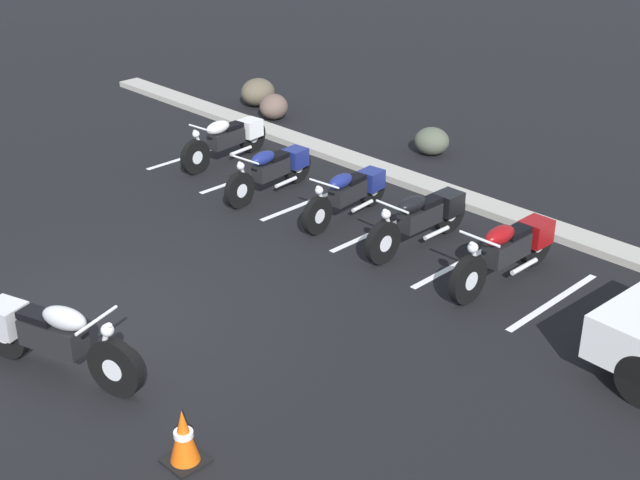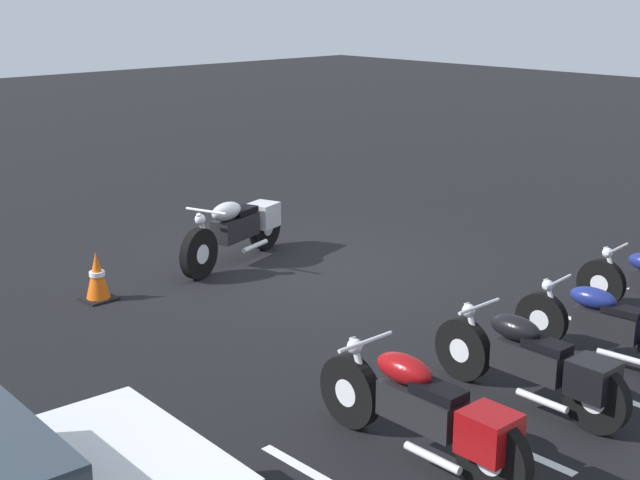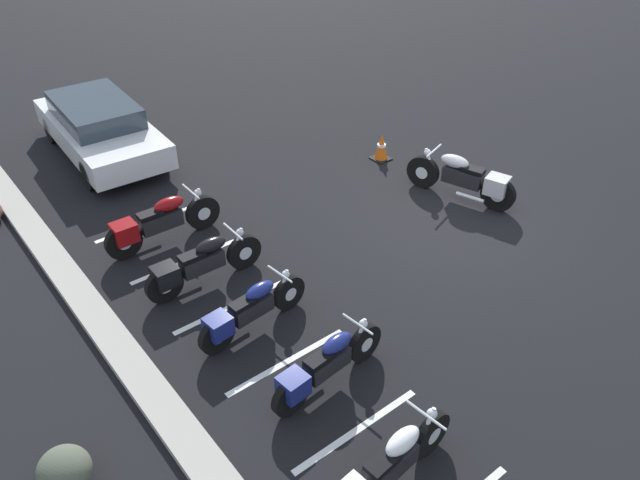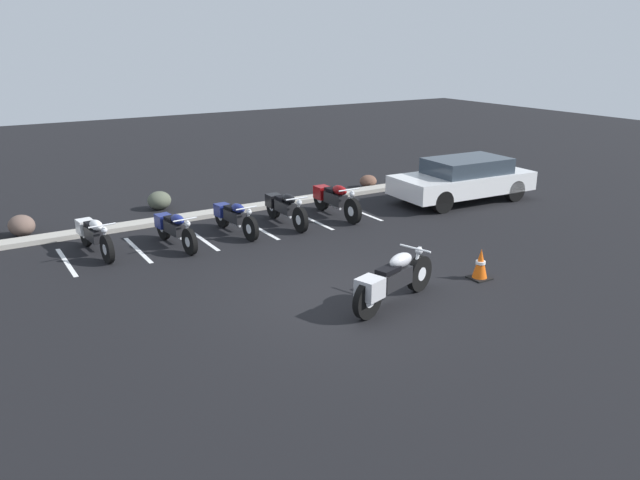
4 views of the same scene
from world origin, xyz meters
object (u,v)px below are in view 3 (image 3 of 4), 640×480
at_px(parked_bike_0, 387,468).
at_px(car_white, 100,127).
at_px(motorcycle_silver_featured, 466,178).
at_px(parked_bike_4, 158,223).
at_px(parked_bike_2, 248,311).
at_px(landscape_rock_1, 64,470).
at_px(parked_bike_1, 324,366).
at_px(traffic_cone, 381,147).
at_px(parked_bike_3, 199,264).

distance_m(parked_bike_0, car_white, 10.57).
height_order(motorcycle_silver_featured, parked_bike_0, motorcycle_silver_featured).
relative_size(parked_bike_4, car_white, 0.52).
xyz_separation_m(parked_bike_2, landscape_rock_1, (-0.88, 3.20, -0.16)).
distance_m(parked_bike_1, landscape_rock_1, 3.47).
xyz_separation_m(landscape_rock_1, traffic_cone, (3.84, -8.74, 0.04)).
relative_size(motorcycle_silver_featured, parked_bike_4, 1.01).
bearing_deg(motorcycle_silver_featured, landscape_rock_1, 81.78).
height_order(motorcycle_silver_featured, parked_bike_4, motorcycle_silver_featured).
relative_size(parked_bike_3, parked_bike_4, 0.95).
height_order(motorcycle_silver_featured, parked_bike_2, motorcycle_silver_featured).
bearing_deg(car_white, landscape_rock_1, -22.46).
xyz_separation_m(parked_bike_1, landscape_rock_1, (0.73, 3.39, -0.17)).
height_order(parked_bike_0, parked_bike_3, parked_bike_3).
relative_size(parked_bike_4, traffic_cone, 3.58).
relative_size(parked_bike_0, parked_bike_4, 0.92).
distance_m(parked_bike_1, parked_bike_3, 3.09).
xyz_separation_m(car_white, landscape_rock_1, (-8.08, 3.83, -0.42)).
bearing_deg(landscape_rock_1, parked_bike_1, -102.17).
bearing_deg(parked_bike_3, parked_bike_1, -84.78).
height_order(parked_bike_4, landscape_rock_1, parked_bike_4).
bearing_deg(parked_bike_4, landscape_rock_1, -128.43).
relative_size(parked_bike_0, parked_bike_2, 1.04).
xyz_separation_m(parked_bike_0, parked_bike_3, (4.80, -0.21, 0.01)).
bearing_deg(motorcycle_silver_featured, car_white, 19.63).
height_order(parked_bike_0, parked_bike_1, parked_bike_0).
distance_m(motorcycle_silver_featured, parked_bike_3, 5.76).
bearing_deg(traffic_cone, parked_bike_2, 118.09).
bearing_deg(landscape_rock_1, parked_bike_3, -53.41).
bearing_deg(traffic_cone, parked_bike_4, 89.37).
distance_m(parked_bike_0, traffic_cone, 8.55).
bearing_deg(car_white, parked_bike_4, -5.94).
relative_size(motorcycle_silver_featured, landscape_rock_1, 3.44).
xyz_separation_m(parked_bike_3, parked_bike_4, (1.55, -0.02, 0.02)).
xyz_separation_m(parked_bike_3, landscape_rock_1, (-2.35, 3.16, -0.19)).
bearing_deg(parked_bike_2, car_white, 79.47).
relative_size(motorcycle_silver_featured, parked_bike_2, 1.13).
height_order(landscape_rock_1, traffic_cone, traffic_cone).
distance_m(parked_bike_2, car_white, 7.23).
bearing_deg(parked_bike_2, parked_bike_1, -88.73).
distance_m(parked_bike_4, traffic_cone, 5.56).
relative_size(parked_bike_0, traffic_cone, 3.31).
bearing_deg(parked_bike_4, car_white, 81.89).
distance_m(motorcycle_silver_featured, landscape_rock_1, 8.98).
xyz_separation_m(parked_bike_1, parked_bike_4, (4.63, 0.21, 0.05)).
bearing_deg(parked_bike_2, landscape_rock_1, -170.07).
xyz_separation_m(motorcycle_silver_featured, parked_bike_1, (-2.19, 5.47, -0.07)).
bearing_deg(car_white, traffic_cone, 52.09).
xyz_separation_m(motorcycle_silver_featured, traffic_cone, (2.38, 0.12, -0.20)).
xyz_separation_m(parked_bike_0, car_white, (10.53, -0.88, 0.24)).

